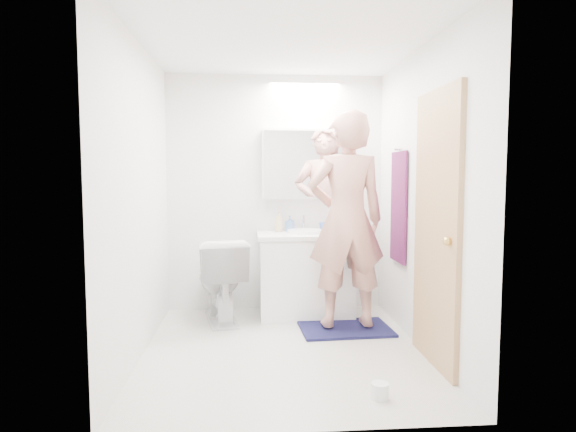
{
  "coord_description": "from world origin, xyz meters",
  "views": [
    {
      "loc": [
        -0.27,
        -3.77,
        1.39
      ],
      "look_at": [
        0.05,
        0.25,
        1.05
      ],
      "focal_mm": 30.47,
      "sensor_mm": 36.0,
      "label": 1
    }
  ],
  "objects": [
    {
      "name": "toothbrush_cup",
      "position": [
        0.48,
        1.12,
        0.86
      ],
      "size": [
        0.11,
        0.11,
        0.09
      ],
      "primitive_type": "imported",
      "rotation": [
        0.0,
        0.0,
        0.14
      ],
      "color": "#4365C9",
      "rests_on": "countertop"
    },
    {
      "name": "vanity_cabinet",
      "position": [
        0.28,
        0.96,
        0.39
      ],
      "size": [
        0.9,
        0.55,
        0.78
      ],
      "primitive_type": "cube",
      "color": "white",
      "rests_on": "floor"
    },
    {
      "name": "wall_left",
      "position": [
        -1.1,
        0.0,
        1.2
      ],
      "size": [
        0.0,
        2.5,
        2.5
      ],
      "primitive_type": "plane",
      "rotation": [
        1.57,
        0.0,
        1.57
      ],
      "color": "white",
      "rests_on": "floor"
    },
    {
      "name": "medicine_cabinet",
      "position": [
        0.3,
        1.18,
        1.5
      ],
      "size": [
        0.88,
        0.14,
        0.7
      ],
      "primitive_type": "cube",
      "color": "white",
      "rests_on": "wall_back"
    },
    {
      "name": "door_knob",
      "position": [
        1.04,
        -0.65,
        0.95
      ],
      "size": [
        0.06,
        0.06,
        0.06
      ],
      "primitive_type": "sphere",
      "color": "gold",
      "rests_on": "door"
    },
    {
      "name": "door",
      "position": [
        1.08,
        -0.35,
        1.0
      ],
      "size": [
        0.04,
        0.8,
        2.0
      ],
      "primitive_type": "cube",
      "color": "tan",
      "rests_on": "wall_right"
    },
    {
      "name": "towel",
      "position": [
        1.08,
        0.55,
        1.1
      ],
      "size": [
        0.02,
        0.42,
        1.0
      ],
      "primitive_type": "cube",
      "color": "#141136",
      "rests_on": "wall_right"
    },
    {
      "name": "person",
      "position": [
        0.58,
        0.47,
        1.0
      ],
      "size": [
        0.71,
        0.49,
        1.89
      ],
      "primitive_type": "imported",
      "rotation": [
        0.0,
        0.0,
        3.2
      ],
      "color": "tan",
      "rests_on": "bath_rug"
    },
    {
      "name": "ceiling",
      "position": [
        0.0,
        0.0,
        2.4
      ],
      "size": [
        2.5,
        2.5,
        0.0
      ],
      "primitive_type": "plane",
      "rotation": [
        3.14,
        0.0,
        0.0
      ],
      "color": "white",
      "rests_on": "floor"
    },
    {
      "name": "sink_basin",
      "position": [
        0.28,
        0.99,
        0.84
      ],
      "size": [
        0.36,
        0.36,
        0.03
      ],
      "primitive_type": "cylinder",
      "color": "white",
      "rests_on": "countertop"
    },
    {
      "name": "mirror_panel",
      "position": [
        0.3,
        1.1,
        1.5
      ],
      "size": [
        0.84,
        0.01,
        0.66
      ],
      "primitive_type": "cube",
      "color": "silver",
      "rests_on": "medicine_cabinet"
    },
    {
      "name": "soap_bottle_b",
      "position": [
        0.14,
        1.15,
        0.9
      ],
      "size": [
        0.1,
        0.1,
        0.16
      ],
      "primitive_type": "imported",
      "rotation": [
        0.0,
        0.0,
        -0.52
      ],
      "color": "#5278B0",
      "rests_on": "countertop"
    },
    {
      "name": "towel_hook",
      "position": [
        1.07,
        0.55,
        1.62
      ],
      "size": [
        0.07,
        0.02,
        0.02
      ],
      "primitive_type": "cylinder",
      "rotation": [
        0.0,
        1.57,
        0.0
      ],
      "color": "silver",
      "rests_on": "wall_right"
    },
    {
      "name": "soap_bottle_a",
      "position": [
        0.02,
        1.11,
        0.92
      ],
      "size": [
        0.09,
        0.09,
        0.21
      ],
      "primitive_type": "imported",
      "rotation": [
        0.0,
        0.0,
        0.15
      ],
      "color": "tan",
      "rests_on": "countertop"
    },
    {
      "name": "floor",
      "position": [
        0.0,
        0.0,
        0.0
      ],
      "size": [
        2.5,
        2.5,
        0.0
      ],
      "primitive_type": "plane",
      "color": "silver",
      "rests_on": "ground"
    },
    {
      "name": "countertop",
      "position": [
        0.28,
        0.96,
        0.8
      ],
      "size": [
        0.95,
        0.58,
        0.04
      ],
      "primitive_type": "cube",
      "color": "white",
      "rests_on": "vanity_cabinet"
    },
    {
      "name": "bath_rug",
      "position": [
        0.58,
        0.47,
        0.01
      ],
      "size": [
        0.83,
        0.59,
        0.02
      ],
      "primitive_type": "cube",
      "rotation": [
        0.0,
        0.0,
        0.05
      ],
      "color": "#1A1646",
      "rests_on": "floor"
    },
    {
      "name": "wall_right",
      "position": [
        1.1,
        0.0,
        1.2
      ],
      "size": [
        0.0,
        2.5,
        2.5
      ],
      "primitive_type": "plane",
      "rotation": [
        1.57,
        0.0,
        -1.57
      ],
      "color": "white",
      "rests_on": "floor"
    },
    {
      "name": "toilet",
      "position": [
        -0.55,
        0.85,
        0.4
      ],
      "size": [
        0.59,
        0.86,
        0.8
      ],
      "primitive_type": "imported",
      "rotation": [
        0.0,
        0.0,
        3.33
      ],
      "color": "white",
      "rests_on": "floor"
    },
    {
      "name": "faucet",
      "position": [
        0.28,
        1.19,
        0.9
      ],
      "size": [
        0.02,
        0.02,
        0.16
      ],
      "primitive_type": "cylinder",
      "color": "silver",
      "rests_on": "countertop"
    },
    {
      "name": "wall_back",
      "position": [
        0.0,
        1.25,
        1.2
      ],
      "size": [
        2.5,
        0.0,
        2.5
      ],
      "primitive_type": "plane",
      "rotation": [
        1.57,
        0.0,
        0.0
      ],
      "color": "white",
      "rests_on": "floor"
    },
    {
      "name": "toilet_paper_roll",
      "position": [
        0.53,
        -0.89,
        0.05
      ],
      "size": [
        0.11,
        0.11,
        0.1
      ],
      "primitive_type": "cylinder",
      "color": "white",
      "rests_on": "floor"
    },
    {
      "name": "wall_front",
      "position": [
        0.0,
        -1.25,
        1.2
      ],
      "size": [
        2.5,
        0.0,
        2.5
      ],
      "primitive_type": "plane",
      "rotation": [
        -1.57,
        0.0,
        0.0
      ],
      "color": "white",
      "rests_on": "floor"
    }
  ]
}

